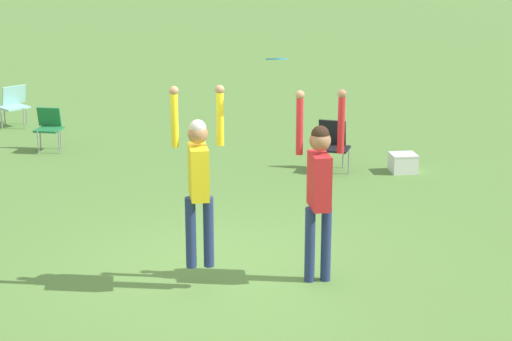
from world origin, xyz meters
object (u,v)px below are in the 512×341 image
frisbee (276,59)px  camping_chair_1 (49,125)px  person_defending (319,181)px  person_jumping (199,173)px  camping_chair_2 (334,142)px  cooler_box (403,163)px  camping_chair_0 (14,103)px

frisbee → camping_chair_1: 7.82m
person_defending → person_jumping: bearing=-90.0°
person_jumping → camping_chair_2: bearing=-30.5°
frisbee → camping_chair_1: (-3.15, 6.82, -2.17)m
frisbee → person_jumping: bearing=174.3°
frisbee → cooler_box: (2.94, 4.47, -2.50)m
person_jumping → camping_chair_0: 9.53m
camping_chair_2 → cooler_box: bearing=-169.5°
person_jumping → cooler_box: (3.79, 4.39, -1.22)m
camping_chair_2 → cooler_box: (1.15, -0.29, -0.34)m
camping_chair_1 → camping_chair_2: camping_chair_2 is taller
frisbee → camping_chair_2: size_ratio=0.27×
cooler_box → frisbee: bearing=-123.3°
person_jumping → camping_chair_2: person_jumping is taller
cooler_box → camping_chair_1: bearing=158.9°
person_jumping → cooler_box: 5.93m
camping_chair_1 → cooler_box: size_ratio=1.84×
camping_chair_0 → camping_chair_2: 7.23m
cooler_box → camping_chair_2: bearing=165.6°
person_defending → frisbee: 1.53m
camping_chair_2 → cooler_box: 1.23m
frisbee → camping_chair_0: (-4.06, 9.01, -2.16)m
person_defending → camping_chair_2: size_ratio=2.68×
camping_chair_1 → person_defending: bearing=136.2°
person_defending → frisbee: frisbee is taller
camping_chair_0 → camping_chair_2: size_ratio=0.97×
camping_chair_1 → cooler_box: bearing=176.4°
camping_chair_1 → camping_chair_2: size_ratio=0.93×
person_jumping → person_defending: size_ratio=0.92×
person_defending → camping_chair_0: person_defending is taller
person_defending → camping_chair_2: person_defending is taller
frisbee → camping_chair_1: bearing=114.8°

